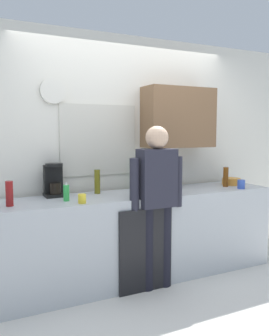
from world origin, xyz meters
The scene contains 15 objects.
ground_plane centered at (0.00, 0.00, 0.00)m, with size 8.00×8.00×0.00m, color silver.
kitchen_counter centered at (0.00, 0.30, 0.45)m, with size 2.97×0.64×0.90m, color #B2B7BC.
dishwasher_panel centered at (-0.13, -0.03, 0.41)m, with size 0.56×0.02×0.81m, color black.
back_wall_assembly centered at (0.07, 0.70, 1.36)m, with size 4.57×0.42×2.60m.
coffee_maker centered at (-0.87, 0.54, 1.05)m, with size 0.20×0.20×0.33m.
bottle_red_vinegar centered at (-1.33, 0.23, 1.01)m, with size 0.06×0.06×0.22m, color maroon.
bottle_clear_soda centered at (0.15, 0.53, 1.04)m, with size 0.09×0.09×0.28m, color #2D8C33.
bottle_olive_oil centered at (-0.43, 0.48, 1.03)m, with size 0.06×0.06×0.25m, color olive.
bottle_amber_beer centered at (1.07, 0.26, 1.02)m, with size 0.06×0.06×0.23m, color brown.
cup_yellow_cup centered at (-0.73, 0.07, 0.95)m, with size 0.07×0.07×0.09m, color yellow.
cup_blue_mug centered at (1.13, 0.07, 0.95)m, with size 0.08×0.08×0.10m, color #3351B2.
mixing_bowl centered at (1.23, 0.34, 0.94)m, with size 0.22×0.22×0.08m, color orange.
dish_soap centered at (-0.82, 0.24, 0.98)m, with size 0.06×0.06×0.18m.
storage_canister centered at (0.42, 0.38, 0.99)m, with size 0.14×0.14×0.17m, color silver.
person_at_sink centered at (0.00, 0.00, 0.95)m, with size 0.57×0.22×1.60m.
Camera 1 is at (-1.68, -2.95, 1.55)m, focal length 37.89 mm.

